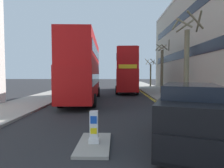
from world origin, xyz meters
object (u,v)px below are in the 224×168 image
object	(u,v)px
double_decker_bus_away	(83,68)
taxi_minivan	(190,115)
double_decker_bus_oncoming	(126,70)
keep_left_bollard	(94,128)

from	to	relation	value
double_decker_bus_away	taxi_minivan	bearing A→B (deg)	-62.34
double_decker_bus_away	double_decker_bus_oncoming	world-z (taller)	same
double_decker_bus_oncoming	taxi_minivan	world-z (taller)	double_decker_bus_oncoming
keep_left_bollard	taxi_minivan	distance (m)	3.34
double_decker_bus_oncoming	keep_left_bollard	bearing A→B (deg)	-96.36
double_decker_bus_oncoming	taxi_minivan	bearing A→B (deg)	-86.79
double_decker_bus_away	double_decker_bus_oncoming	xyz separation A→B (m)	(4.44, 9.08, 0.00)
keep_left_bollard	double_decker_bus_away	distance (m)	11.15
keep_left_bollard	double_decker_bus_away	bearing A→B (deg)	101.88
double_decker_bus_oncoming	double_decker_bus_away	bearing A→B (deg)	-116.05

